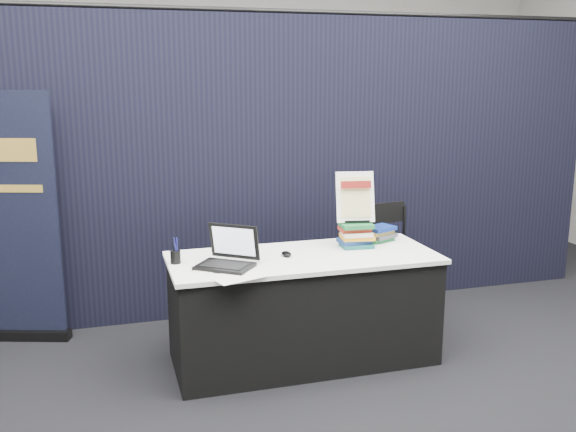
% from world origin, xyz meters
% --- Properties ---
extents(floor, '(8.00, 8.00, 0.00)m').
position_xyz_m(floor, '(0.00, 0.00, 0.00)').
color(floor, black).
rests_on(floor, ground).
extents(wall_back, '(8.00, 0.02, 3.50)m').
position_xyz_m(wall_back, '(0.00, 4.00, 1.75)').
color(wall_back, beige).
rests_on(wall_back, floor).
extents(drape_partition, '(6.00, 0.08, 2.40)m').
position_xyz_m(drape_partition, '(0.00, 1.60, 1.20)').
color(drape_partition, black).
rests_on(drape_partition, floor).
extents(display_table, '(1.80, 0.75, 0.75)m').
position_xyz_m(display_table, '(0.00, 0.55, 0.38)').
color(display_table, black).
rests_on(display_table, floor).
extents(laptop, '(0.41, 0.44, 0.26)m').
position_xyz_m(laptop, '(-0.56, 0.46, 0.81)').
color(laptop, black).
rests_on(laptop, display_table).
extents(mouse, '(0.07, 0.10, 0.03)m').
position_xyz_m(mouse, '(-0.11, 0.57, 0.77)').
color(mouse, black).
rests_on(mouse, display_table).
extents(brochure_left, '(0.35, 0.30, 0.00)m').
position_xyz_m(brochure_left, '(-0.53, 0.22, 0.75)').
color(brochure_left, white).
rests_on(brochure_left, display_table).
extents(brochure_mid, '(0.34, 0.26, 0.00)m').
position_xyz_m(brochure_mid, '(-0.61, 0.45, 0.75)').
color(brochure_mid, white).
rests_on(brochure_mid, display_table).
extents(brochure_right, '(0.31, 0.28, 0.00)m').
position_xyz_m(brochure_right, '(-0.45, 0.47, 0.75)').
color(brochure_right, silver).
rests_on(brochure_right, display_table).
extents(pen_cup, '(0.08, 0.08, 0.08)m').
position_xyz_m(pen_cup, '(-0.85, 0.61, 0.79)').
color(pen_cup, black).
rests_on(pen_cup, display_table).
extents(book_stack_tall, '(0.22, 0.18, 0.18)m').
position_xyz_m(book_stack_tall, '(0.42, 0.65, 0.84)').
color(book_stack_tall, '#165553').
rests_on(book_stack_tall, display_table).
extents(book_stack_short, '(0.23, 0.20, 0.11)m').
position_xyz_m(book_stack_short, '(0.65, 0.76, 0.80)').
color(book_stack_short, '#1A6330').
rests_on(book_stack_short, display_table).
extents(info_sign, '(0.28, 0.16, 0.36)m').
position_xyz_m(info_sign, '(0.42, 0.68, 1.10)').
color(info_sign, black).
rests_on(info_sign, book_stack_tall).
extents(pullup_banner, '(0.77, 0.33, 1.83)m').
position_xyz_m(pullup_banner, '(-1.94, 1.50, 0.81)').
color(pullup_banner, black).
rests_on(pullup_banner, floor).
extents(stacking_chair, '(0.46, 0.47, 0.94)m').
position_xyz_m(stacking_chair, '(0.86, 1.02, 0.52)').
color(stacking_chair, black).
rests_on(stacking_chair, floor).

